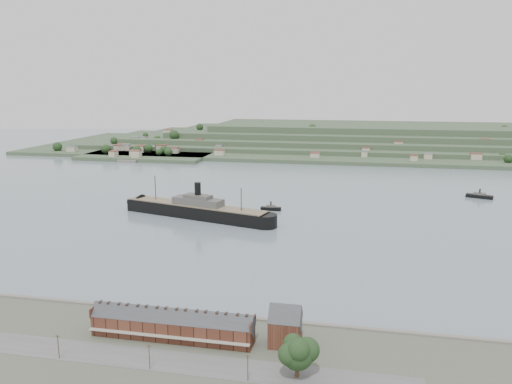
% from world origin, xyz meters
% --- Properties ---
extents(ground, '(1400.00, 1400.00, 0.00)m').
position_xyz_m(ground, '(0.00, 0.00, 0.00)').
color(ground, slate).
rests_on(ground, ground).
extents(near_shore, '(220.00, 80.00, 2.60)m').
position_xyz_m(near_shore, '(0.00, -186.75, 1.01)').
color(near_shore, '#4C5142').
rests_on(near_shore, ground).
extents(terrace_row, '(55.60, 9.80, 11.07)m').
position_xyz_m(terrace_row, '(-10.00, -168.02, 6.84)').
color(terrace_row, '#4B261A').
rests_on(terrace_row, ground).
extents(gabled_building, '(10.40, 10.18, 14.09)m').
position_xyz_m(gabled_building, '(27.50, -164.00, 8.19)').
color(gabled_building, '#4B261A').
rests_on(gabled_building, ground).
extents(far_peninsula, '(760.00, 309.00, 30.00)m').
position_xyz_m(far_peninsula, '(27.91, 393.10, 11.88)').
color(far_peninsula, '#364D33').
rests_on(far_peninsula, ground).
extents(steamship, '(115.02, 43.40, 28.17)m').
position_xyz_m(steamship, '(-56.92, -8.67, 5.20)').
color(steamship, black).
rests_on(steamship, ground).
extents(tugboat, '(14.39, 4.51, 6.40)m').
position_xyz_m(tugboat, '(-8.75, 18.91, 1.56)').
color(tugboat, black).
rests_on(tugboat, ground).
extents(ferry_west, '(17.58, 9.33, 6.35)m').
position_xyz_m(ferry_west, '(-241.19, 225.00, 1.53)').
color(ferry_west, black).
rests_on(ferry_west, ground).
extents(ferry_east, '(20.08, 11.86, 7.28)m').
position_xyz_m(ferry_east, '(142.40, 88.97, 1.75)').
color(ferry_east, black).
rests_on(ferry_east, ground).
extents(fig_tree, '(11.75, 10.17, 13.11)m').
position_xyz_m(fig_tree, '(33.97, -182.76, 10.00)').
color(fig_tree, '#3D2C1C').
rests_on(fig_tree, ground).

